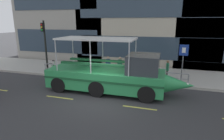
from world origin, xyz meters
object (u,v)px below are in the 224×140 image
at_px(leaned_bicycle, 56,67).
at_px(duck_tour_boat, 113,75).
at_px(parking_sign, 183,57).
at_px(pedestrian_near_bow, 167,68).
at_px(traffic_light_pole, 45,41).
at_px(pedestrian_mid_right, 108,64).
at_px(pedestrian_mid_left, 120,64).

xyz_separation_m(leaned_bicycle, duck_tour_boat, (6.05, -2.80, 0.53)).
distance_m(parking_sign, pedestrian_near_bow, 1.37).
relative_size(parking_sign, duck_tour_boat, 0.29).
relative_size(traffic_light_pole, parking_sign, 1.60).
bearing_deg(pedestrian_near_bow, leaned_bicycle, -179.19).
xyz_separation_m(pedestrian_near_bow, pedestrian_mid_right, (-4.66, 0.27, -0.01)).
height_order(leaned_bicycle, pedestrian_mid_right, pedestrian_mid_right).
distance_m(leaned_bicycle, pedestrian_near_bow, 9.35).
xyz_separation_m(traffic_light_pole, leaned_bicycle, (0.93, -0.03, -2.24)).
bearing_deg(duck_tour_boat, pedestrian_mid_left, 97.14).
bearing_deg(pedestrian_mid_right, duck_tour_boat, -66.62).
distance_m(traffic_light_pole, pedestrian_mid_left, 6.81).
distance_m(pedestrian_mid_left, pedestrian_mid_right, 0.97).
bearing_deg(traffic_light_pole, parking_sign, -0.51).
relative_size(duck_tour_boat, pedestrian_near_bow, 6.11).
height_order(parking_sign, duck_tour_boat, duck_tour_boat).
xyz_separation_m(leaned_bicycle, pedestrian_near_bow, (9.34, 0.13, 0.54)).
xyz_separation_m(duck_tour_boat, pedestrian_near_bow, (3.28, 2.93, 0.01)).
height_order(traffic_light_pole, parking_sign, traffic_light_pole).
bearing_deg(pedestrian_mid_left, pedestrian_near_bow, -5.50).
distance_m(traffic_light_pole, duck_tour_boat, 7.73).
xyz_separation_m(traffic_light_pole, parking_sign, (11.27, -0.10, -0.78)).
relative_size(pedestrian_near_bow, pedestrian_mid_left, 1.01).
xyz_separation_m(leaned_bicycle, pedestrian_mid_left, (5.64, 0.49, 0.53)).
height_order(duck_tour_boat, pedestrian_mid_left, duck_tour_boat).
relative_size(parking_sign, pedestrian_mid_right, 1.80).
distance_m(parking_sign, pedestrian_mid_left, 4.82).
height_order(pedestrian_near_bow, pedestrian_mid_right, pedestrian_near_bow).
distance_m(traffic_light_pole, parking_sign, 11.30).
height_order(duck_tour_boat, pedestrian_mid_right, duck_tour_boat).
xyz_separation_m(traffic_light_pole, pedestrian_mid_left, (6.58, 0.46, -1.71)).
height_order(parking_sign, pedestrian_mid_right, parking_sign).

